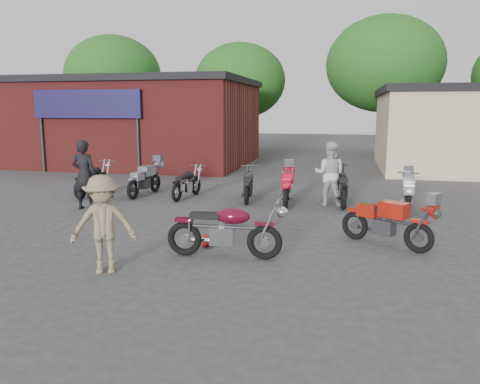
% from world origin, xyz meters
% --- Properties ---
extents(ground, '(90.00, 90.00, 0.00)m').
position_xyz_m(ground, '(0.00, 0.00, 0.00)').
color(ground, '#323235').
extents(brick_building, '(12.00, 8.00, 4.00)m').
position_xyz_m(brick_building, '(-9.00, 14.00, 2.00)').
color(brick_building, maroon).
rests_on(brick_building, ground).
extents(tree_0, '(6.56, 6.56, 8.20)m').
position_xyz_m(tree_0, '(-14.00, 22.00, 4.10)').
color(tree_0, '#134312').
rests_on(tree_0, ground).
extents(tree_1, '(5.92, 5.92, 7.40)m').
position_xyz_m(tree_1, '(-5.00, 22.00, 3.70)').
color(tree_1, '#134312').
rests_on(tree_1, ground).
extents(tree_2, '(7.04, 7.04, 8.80)m').
position_xyz_m(tree_2, '(4.00, 22.00, 4.40)').
color(tree_2, '#134312').
rests_on(tree_2, ground).
extents(vintage_motorcycle, '(2.17, 0.82, 1.24)m').
position_xyz_m(vintage_motorcycle, '(-0.25, -0.23, 0.62)').
color(vintage_motorcycle, '#560A1E').
rests_on(vintage_motorcycle, ground).
extents(sportbike, '(2.00, 1.57, 1.13)m').
position_xyz_m(sportbike, '(2.78, 1.23, 0.57)').
color(sportbike, '#B51B0F').
rests_on(sportbike, ground).
extents(helmet, '(0.32, 0.32, 0.25)m').
position_xyz_m(helmet, '(-0.84, 0.39, 0.13)').
color(helmet, '#A21511').
rests_on(helmet, ground).
extents(person_dark, '(0.72, 0.49, 1.95)m').
position_xyz_m(person_dark, '(-5.21, 3.15, 0.98)').
color(person_dark, black).
rests_on(person_dark, ground).
extents(person_light, '(0.98, 0.81, 1.86)m').
position_xyz_m(person_light, '(1.46, 5.21, 0.93)').
color(person_light, '#BABBB6').
rests_on(person_light, ground).
extents(person_tan, '(1.26, 1.03, 1.70)m').
position_xyz_m(person_tan, '(-2.10, -1.46, 0.85)').
color(person_tan, '#7C6A4C').
rests_on(person_tan, ground).
extents(row_bike_0, '(0.70, 2.02, 1.16)m').
position_xyz_m(row_bike_0, '(-6.11, 5.14, 0.58)').
color(row_bike_0, black).
rests_on(row_bike_0, ground).
extents(row_bike_1, '(0.84, 2.04, 1.15)m').
position_xyz_m(row_bike_1, '(-4.45, 5.49, 0.58)').
color(row_bike_1, gray).
rests_on(row_bike_1, ground).
extents(row_bike_2, '(0.85, 1.89, 1.06)m').
position_xyz_m(row_bike_2, '(-2.97, 5.39, 0.53)').
color(row_bike_2, black).
rests_on(row_bike_2, ground).
extents(row_bike_3, '(0.88, 1.97, 1.10)m').
position_xyz_m(row_bike_3, '(-1.00, 5.42, 0.55)').
color(row_bike_3, black).
rests_on(row_bike_3, ground).
extents(row_bike_4, '(0.77, 1.99, 1.13)m').
position_xyz_m(row_bike_4, '(0.25, 5.10, 0.57)').
color(row_bike_4, '#B10E27').
rests_on(row_bike_4, ground).
extents(row_bike_5, '(0.84, 2.13, 1.21)m').
position_xyz_m(row_bike_5, '(1.82, 5.44, 0.60)').
color(row_bike_5, black).
rests_on(row_bike_5, ground).
extents(row_bike_6, '(0.79, 1.90, 1.07)m').
position_xyz_m(row_bike_6, '(3.63, 4.96, 0.54)').
color(row_bike_6, gray).
rests_on(row_bike_6, ground).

